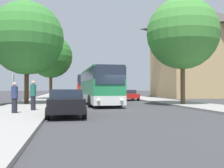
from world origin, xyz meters
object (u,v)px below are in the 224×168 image
object	(u,v)px
parked_car_left_curb	(66,102)
pedestrian_waiting_far	(15,97)
bus_front	(99,86)
bus_stop_sign	(13,87)
tree_left_near	(27,38)
bus_middle	(86,86)
tree_left_far	(51,57)
pedestrian_waiting_near	(33,95)
tree_right_near	(183,34)
parked_car_right_near	(128,95)

from	to	relation	value
parked_car_left_curb	pedestrian_waiting_far	world-z (taller)	pedestrian_waiting_far
bus_front	bus_stop_sign	bearing A→B (deg)	-136.14
parked_car_left_curb	tree_left_near	distance (m)	12.16
bus_middle	parked_car_left_curb	xyz separation A→B (m)	(-2.89, -26.25, -1.05)
tree_left_far	tree_left_near	bearing A→B (deg)	-97.35
pedestrian_waiting_near	tree_right_near	distance (m)	14.32
pedestrian_waiting_far	tree_right_near	distance (m)	15.71
parked_car_right_near	pedestrian_waiting_far	distance (m)	20.31
parked_car_left_curb	bus_middle	bearing A→B (deg)	83.15
bus_front	bus_stop_sign	world-z (taller)	bus_front
tree_left_far	parked_car_right_near	bearing A→B (deg)	-19.37
bus_middle	tree_left_far	size ratio (longest dim) A/B	1.32
parked_car_right_near	bus_stop_sign	size ratio (longest dim) A/B	1.82
pedestrian_waiting_near	tree_right_near	bearing A→B (deg)	-119.13
tree_left_near	tree_left_far	size ratio (longest dim) A/B	1.09
bus_front	bus_middle	xyz separation A→B (m)	(-0.11, 16.15, 0.07)
bus_middle	parked_car_right_near	world-z (taller)	bus_middle
parked_car_left_curb	parked_car_right_near	bearing A→B (deg)	66.34
parked_car_right_near	tree_left_far	distance (m)	11.65
tree_right_near	parked_car_left_curb	bearing A→B (deg)	-143.69
pedestrian_waiting_far	tree_left_far	world-z (taller)	tree_left_far
bus_middle	bus_front	bearing A→B (deg)	-87.87
parked_car_right_near	tree_left_far	bearing A→B (deg)	-19.89
pedestrian_waiting_near	tree_right_near	size ratio (longest dim) A/B	0.20
tree_left_near	parked_car_left_curb	bearing A→B (deg)	-70.82
tree_right_near	bus_front	bearing A→B (deg)	160.77
bus_stop_sign	bus_middle	bearing A→B (deg)	74.42
parked_car_left_curb	parked_car_right_near	distance (m)	19.78
bus_middle	parked_car_right_near	distance (m)	9.48
parked_car_right_near	tree_left_near	distance (m)	14.83
bus_middle	pedestrian_waiting_near	distance (m)	24.10
tree_left_far	parked_car_left_curb	bearing A→B (deg)	-84.40
tree_right_near	bus_stop_sign	bearing A→B (deg)	-163.81
bus_middle	tree_left_far	xyz separation A→B (m)	(-5.01, -4.58, 4.00)
bus_middle	pedestrian_waiting_near	bearing A→B (deg)	-100.10
parked_car_left_curb	pedestrian_waiting_far	xyz separation A→B (m)	(-2.84, 0.87, 0.24)
bus_stop_sign	tree_right_near	size ratio (longest dim) A/B	0.25
tree_left_near	tree_right_near	distance (m)	14.15
pedestrian_waiting_far	tree_left_far	distance (m)	21.36
bus_middle	tree_left_far	distance (m)	7.88
parked_car_left_curb	parked_car_right_near	world-z (taller)	parked_car_left_curb
pedestrian_waiting_near	bus_front	bearing A→B (deg)	-84.94
bus_front	tree_left_near	size ratio (longest dim) A/B	1.27
bus_stop_sign	bus_front	bearing A→B (deg)	45.44
bus_middle	parked_car_left_curb	world-z (taller)	bus_middle
bus_front	pedestrian_waiting_far	world-z (taller)	bus_front
parked_car_right_near	tree_right_near	size ratio (longest dim) A/B	0.46
bus_stop_sign	tree_left_near	size ratio (longest dim) A/B	0.26
bus_middle	tree_left_near	distance (m)	17.72
pedestrian_waiting_near	pedestrian_waiting_far	world-z (taller)	pedestrian_waiting_near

